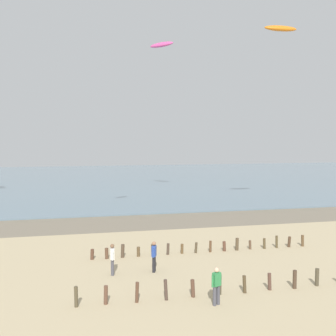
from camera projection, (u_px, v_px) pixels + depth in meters
wet_sand_strip at (100, 224)px, 34.51m from camera, size 120.00×6.64×0.01m
sea at (90, 179)px, 71.83m from camera, size 160.00×70.00×0.10m
groyne_mid at (222, 285)px, 18.94m from camera, size 13.38×0.34×0.96m
groyne_far at (200, 247)px, 25.87m from camera, size 14.51×0.32×0.84m
person_mid_beach at (112, 258)px, 21.62m from camera, size 0.23×0.57×1.71m
person_by_waterline at (216, 285)px, 17.69m from camera, size 0.53×0.35×1.71m
person_left_flank at (154, 256)px, 22.12m from camera, size 0.34×0.54×1.71m
kite_aloft_1 at (281, 28)px, 38.14m from camera, size 3.34×1.24×0.90m
kite_aloft_2 at (161, 45)px, 47.63m from camera, size 3.14×3.24×0.97m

